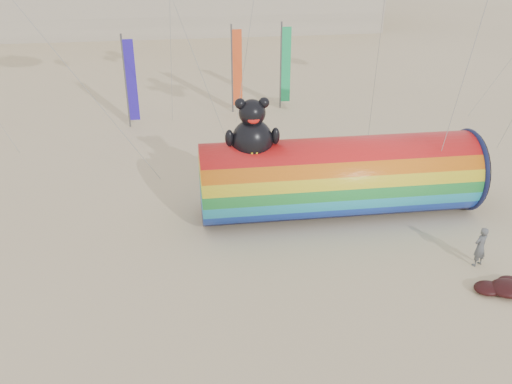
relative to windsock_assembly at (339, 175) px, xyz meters
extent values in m
plane|color=#CCB58C|center=(-4.15, -3.91, -1.69)|extent=(160.00, 160.00, 0.00)
cylinder|color=red|center=(0.01, 0.00, -0.08)|extent=(11.00, 3.21, 3.21)
torus|color=#0F1438|center=(5.40, 0.00, -0.08)|extent=(0.22, 3.36, 3.36)
cylinder|color=black|center=(5.53, 0.00, -0.08)|extent=(0.05, 3.17, 3.17)
ellipsoid|color=black|center=(-3.47, 0.00, 1.66)|extent=(1.57, 1.40, 1.65)
ellipsoid|color=#FEFF1A|center=(-3.47, -0.50, 1.56)|extent=(0.81, 0.35, 0.71)
sphere|color=black|center=(-3.47, 0.00, 2.76)|extent=(1.01, 1.01, 1.01)
sphere|color=black|center=(-3.91, 0.00, 3.12)|extent=(0.40, 0.40, 0.40)
sphere|color=black|center=(-3.03, 0.00, 3.12)|extent=(0.40, 0.40, 0.40)
ellipsoid|color=red|center=(-3.47, -0.41, 2.62)|extent=(0.44, 0.16, 0.28)
ellipsoid|color=black|center=(-4.34, -0.09, 1.84)|extent=(0.33, 0.33, 0.66)
ellipsoid|color=black|center=(-2.60, -0.09, 1.84)|extent=(0.33, 0.33, 0.66)
imported|color=#515458|center=(3.89, -4.37, -0.94)|extent=(0.64, 0.54, 1.50)
ellipsoid|color=#3C0B0A|center=(4.08, -6.05, -1.49)|extent=(1.17, 0.99, 0.41)
ellipsoid|color=#3C0B0A|center=(3.48, -5.90, -1.53)|extent=(0.91, 0.77, 0.32)
ellipsoid|color=#3C0B0A|center=(4.38, -5.65, -1.55)|extent=(0.78, 0.66, 0.27)
cylinder|color=#59595E|center=(-8.98, 11.35, 0.91)|extent=(0.10, 0.10, 5.20)
cube|color=#2A18B6|center=(-8.67, 11.35, 0.96)|extent=(0.56, 0.06, 4.50)
cylinder|color=#59595E|center=(-2.96, 13.19, 0.91)|extent=(0.10, 0.10, 5.20)
cube|color=#EC5121|center=(-2.65, 13.19, 0.96)|extent=(0.56, 0.06, 4.50)
cylinder|color=#59595E|center=(0.02, 13.54, 0.91)|extent=(0.10, 0.10, 5.20)
cube|color=#1BB163|center=(0.33, 13.54, 0.96)|extent=(0.56, 0.06, 4.50)
camera|label=1|loc=(-6.02, -19.83, 9.64)|focal=40.00mm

